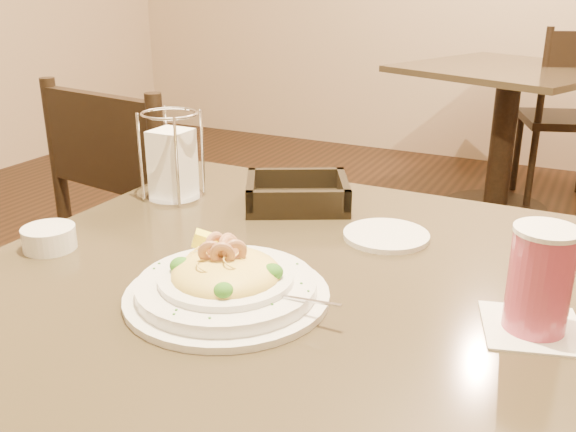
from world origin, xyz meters
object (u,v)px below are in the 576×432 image
at_px(dining_chair_far, 569,113).
at_px(drink_glass, 540,281).
at_px(dining_chair_near, 154,246).
at_px(butter_ramekin, 49,238).
at_px(pasta_bowl, 226,282).
at_px(bread_basket, 297,196).
at_px(side_plate, 386,235).
at_px(napkin_caddy, 172,162).
at_px(background_table, 506,115).
at_px(main_table, 282,400).

height_order(dining_chair_far, drink_glass, dining_chair_far).
distance_m(dining_chair_near, drink_glass, 1.11).
distance_m(drink_glass, butter_ramekin, 0.74).
xyz_separation_m(pasta_bowl, bread_basket, (-0.08, 0.38, -0.01)).
bearing_deg(side_plate, drink_glass, -37.92).
distance_m(dining_chair_far, bread_basket, 2.55).
xyz_separation_m(napkin_caddy, side_plate, (0.44, -0.01, -0.07)).
height_order(background_table, pasta_bowl, pasta_bowl).
bearing_deg(drink_glass, background_table, 99.23).
bearing_deg(bread_basket, butter_ramekin, -126.01).
relative_size(bread_basket, napkin_caddy, 1.38).
bearing_deg(background_table, dining_chair_far, 42.46).
distance_m(main_table, side_plate, 0.32).
relative_size(dining_chair_near, side_plate, 6.43).
xyz_separation_m(background_table, butter_ramekin, (-0.32, -2.63, 0.25)).
height_order(dining_chair_near, bread_basket, dining_chair_near).
bearing_deg(drink_glass, pasta_bowl, -164.99).
bearing_deg(napkin_caddy, side_plate, -0.97).
xyz_separation_m(main_table, butter_ramekin, (-0.37, -0.10, 0.25)).
xyz_separation_m(bread_basket, napkin_caddy, (-0.24, -0.07, 0.06)).
relative_size(main_table, drink_glass, 6.02).
bearing_deg(dining_chair_far, butter_ramekin, 59.28).
bearing_deg(side_plate, main_table, -117.57).
relative_size(dining_chair_near, dining_chair_far, 1.00).
relative_size(dining_chair_far, side_plate, 6.43).
xyz_separation_m(pasta_bowl, butter_ramekin, (-0.35, 0.02, -0.01)).
bearing_deg(dining_chair_far, side_plate, 68.23).
relative_size(drink_glass, napkin_caddy, 0.86).
bearing_deg(butter_ramekin, bread_basket, 53.99).
bearing_deg(drink_glass, dining_chair_far, 92.83).
xyz_separation_m(drink_glass, side_plate, (-0.26, 0.20, -0.06)).
distance_m(drink_glass, side_plate, 0.33).
xyz_separation_m(drink_glass, bread_basket, (-0.46, 0.28, -0.05)).
height_order(main_table, bread_basket, bread_basket).
distance_m(dining_chair_near, dining_chair_far, 2.49).
distance_m(main_table, background_table, 2.53).
bearing_deg(butter_ramekin, dining_chair_far, 78.37).
relative_size(main_table, butter_ramekin, 10.64).
bearing_deg(dining_chair_far, bread_basket, 63.51).
xyz_separation_m(background_table, pasta_bowl, (0.03, -2.65, 0.26)).
relative_size(drink_glass, bread_basket, 0.62).
height_order(main_table, pasta_bowl, pasta_bowl).
bearing_deg(dining_chair_near, drink_glass, 163.81).
height_order(napkin_caddy, butter_ramekin, napkin_caddy).
bearing_deg(bread_basket, dining_chair_near, 161.22).
bearing_deg(pasta_bowl, dining_chair_near, 136.22).
relative_size(pasta_bowl, side_plate, 2.15).
bearing_deg(bread_basket, drink_glass, -31.13).
xyz_separation_m(main_table, side_plate, (0.10, 0.19, 0.24)).
distance_m(drink_glass, bread_basket, 0.55).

